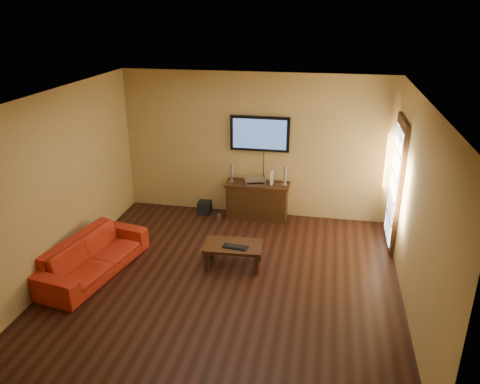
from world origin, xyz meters
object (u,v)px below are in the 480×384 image
(media_console, at_px, (257,201))
(television, at_px, (260,134))
(game_console, at_px, (272,178))
(speaker_right, at_px, (285,176))
(keyboard, at_px, (235,247))
(subwoofer, at_px, (205,207))
(sofa, at_px, (92,251))
(bottle, at_px, (219,218))
(coffee_table, at_px, (233,248))
(speaker_left, at_px, (232,174))
(av_receiver, at_px, (255,181))

(media_console, relative_size, television, 1.09)
(television, xyz_separation_m, game_console, (0.26, -0.15, -0.79))
(speaker_right, height_order, keyboard, speaker_right)
(game_console, height_order, subwoofer, game_console)
(sofa, distance_m, bottle, 2.52)
(coffee_table, bearing_deg, subwoofer, 117.52)
(sofa, bearing_deg, bottle, -25.00)
(media_console, xyz_separation_m, speaker_right, (0.50, 0.02, 0.52))
(speaker_right, xyz_separation_m, keyboard, (-0.53, -1.93, -0.49))
(television, xyz_separation_m, speaker_left, (-0.49, -0.17, -0.75))
(speaker_left, xyz_separation_m, keyboard, (0.46, -1.92, -0.47))
(speaker_right, height_order, game_console, speaker_right)
(speaker_right, distance_m, subwoofer, 1.71)
(game_console, height_order, bottle, game_console)
(speaker_left, relative_size, keyboard, 0.84)
(coffee_table, height_order, subwoofer, coffee_table)
(media_console, height_order, television, television)
(media_console, xyz_separation_m, television, (-0.00, 0.19, 1.25))
(bottle, xyz_separation_m, keyboard, (0.63, -1.53, 0.28))
(av_receiver, relative_size, bottle, 1.86)
(television, bearing_deg, bottle, -139.45)
(speaker_right, bearing_deg, subwoofer, -179.48)
(subwoofer, bearing_deg, av_receiver, -0.65)
(game_console, bearing_deg, speaker_right, -3.52)
(game_console, distance_m, subwoofer, 1.47)
(keyboard, bearing_deg, bottle, 112.46)
(game_console, bearing_deg, keyboard, -98.34)
(bottle, bearing_deg, sofa, -125.29)
(media_console, height_order, speaker_left, speaker_left)
(coffee_table, xyz_separation_m, speaker_right, (0.58, 1.85, 0.55))
(television, relative_size, bottle, 5.39)
(speaker_right, relative_size, av_receiver, 0.98)
(speaker_left, height_order, av_receiver, speaker_left)
(television, height_order, av_receiver, television)
(coffee_table, distance_m, keyboard, 0.12)
(media_console, height_order, coffee_table, media_console)
(game_console, relative_size, keyboard, 0.59)
(speaker_left, xyz_separation_m, subwoofer, (-0.54, -0.01, -0.73))
(speaker_right, xyz_separation_m, bottle, (-1.16, -0.40, -0.77))
(av_receiver, bearing_deg, media_console, -29.46)
(speaker_left, height_order, bottle, speaker_left)
(sofa, distance_m, av_receiver, 3.21)
(av_receiver, bearing_deg, keyboard, -105.77)
(coffee_table, relative_size, speaker_left, 2.76)
(sofa, relative_size, keyboard, 4.88)
(coffee_table, distance_m, speaker_right, 2.01)
(media_console, relative_size, speaker_left, 3.59)
(media_console, bearing_deg, game_console, 7.74)
(television, bearing_deg, sofa, -128.93)
(media_console, height_order, bottle, media_console)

